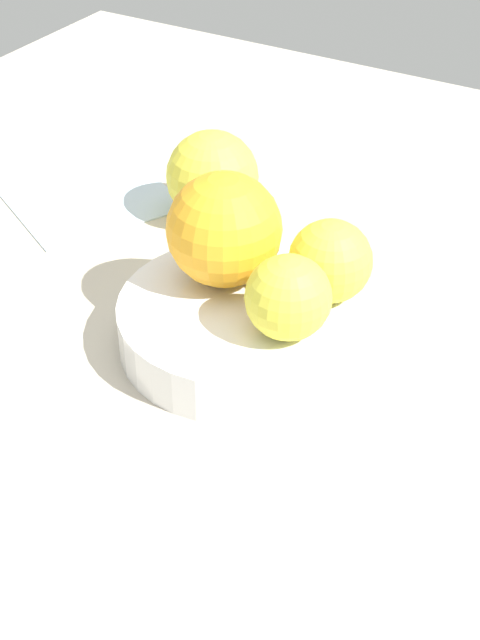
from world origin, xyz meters
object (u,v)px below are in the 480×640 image
(orange_in_bowl_0, at_px, (330,261))
(orange_in_bowl_1, at_px, (224,230))
(orange_in_bowl_2, at_px, (288,297))
(orange_loose_0, at_px, (212,177))
(fruit_bowl, at_px, (240,325))
(folded_napkin, at_px, (88,195))

(orange_in_bowl_0, bearing_deg, orange_in_bowl_1, -76.45)
(orange_in_bowl_2, relative_size, orange_loose_0, 0.73)
(orange_in_bowl_1, relative_size, orange_in_bowl_2, 1.42)
(fruit_bowl, bearing_deg, orange_in_bowl_0, 129.25)
(orange_in_bowl_1, xyz_separation_m, orange_in_bowl_2, (0.04, 0.07, -0.01))
(fruit_bowl, xyz_separation_m, orange_in_bowl_2, (0.01, 0.05, 0.05))
(orange_in_bowl_0, bearing_deg, orange_loose_0, -122.68)
(orange_in_bowl_1, bearing_deg, orange_in_bowl_0, 103.55)
(fruit_bowl, distance_m, orange_in_bowl_1, 0.07)
(orange_in_bowl_2, distance_m, folded_napkin, 0.32)
(orange_in_bowl_1, xyz_separation_m, orange_loose_0, (-0.12, -0.09, -0.04))
(fruit_bowl, relative_size, orange_in_bowl_0, 2.94)
(orange_loose_0, height_order, folded_napkin, orange_loose_0)
(orange_in_bowl_1, height_order, orange_in_bowl_2, orange_in_bowl_1)
(fruit_bowl, xyz_separation_m, folded_napkin, (-0.12, -0.24, -0.02))
(orange_loose_0, bearing_deg, orange_in_bowl_0, 57.32)
(orange_in_bowl_1, relative_size, orange_loose_0, 1.04)
(orange_loose_0, xyz_separation_m, folded_napkin, (0.03, -0.12, -0.04))
(orange_in_bowl_0, distance_m, orange_in_bowl_2, 0.05)
(orange_in_bowl_0, xyz_separation_m, orange_loose_0, (-0.11, -0.17, -0.03))
(orange_in_bowl_1, xyz_separation_m, folded_napkin, (-0.10, -0.21, -0.08))
(folded_napkin, bearing_deg, orange_in_bowl_1, 65.22)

